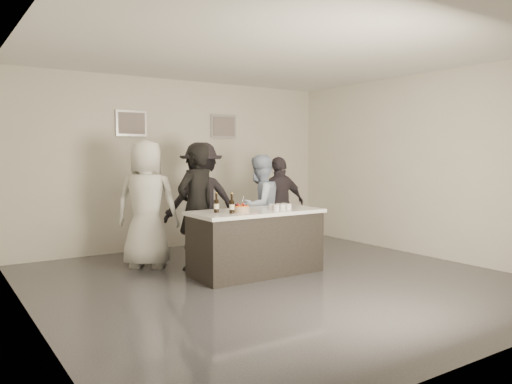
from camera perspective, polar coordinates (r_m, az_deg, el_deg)
floor at (r=6.75m, az=2.38°, el=-10.05°), size 6.00×6.00×0.00m
ceiling at (r=6.67m, az=2.47°, el=15.76°), size 6.00×6.00×0.00m
wall_back at (r=9.14m, az=-8.71°, el=3.19°), size 6.00×0.04×3.00m
wall_front at (r=4.48m, az=25.61°, el=1.60°), size 6.00×0.04×3.00m
wall_left at (r=5.36m, az=-24.51°, el=2.03°), size 0.04×6.00×3.00m
wall_right at (r=8.65m, az=18.74°, el=2.94°), size 0.04×6.00×3.00m
picture_left at (r=8.79m, az=-14.06°, el=7.63°), size 0.54×0.04×0.44m
picture_right at (r=9.54m, az=-3.73°, el=7.49°), size 0.54×0.04×0.44m
bar_counter at (r=7.02m, az=-0.01°, el=-5.73°), size 1.86×0.86×0.90m
cake at (r=6.71m, az=-1.76°, el=-2.00°), size 0.23×0.23×0.08m
beer_bottle_a at (r=6.67m, az=-4.55°, el=-1.25°), size 0.07×0.07×0.26m
beer_bottle_b at (r=6.57m, az=-2.78°, el=-1.33°), size 0.07×0.07×0.26m
tumbler_cluster at (r=7.07m, az=2.80°, el=-1.66°), size 0.30×0.19×0.08m
candles at (r=6.52m, az=-0.69°, el=-2.49°), size 0.24×0.08×0.01m
person_main_black at (r=7.29m, az=-6.83°, el=-1.69°), size 0.76×0.61×1.83m
person_main_blue at (r=8.02m, az=0.42°, el=-1.69°), size 0.96×0.85×1.67m
person_guest_left at (r=7.54m, az=-12.39°, el=-1.34°), size 1.10×1.04×1.89m
person_guest_right at (r=8.56m, az=2.75°, el=-1.42°), size 0.97×0.43×1.63m
person_guest_back at (r=8.09m, az=-6.26°, el=-0.96°), size 1.33×0.95×1.87m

